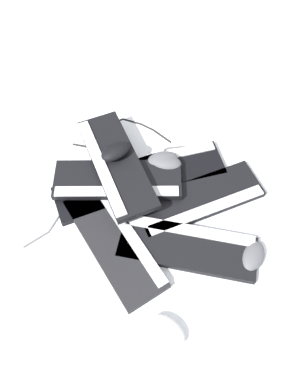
% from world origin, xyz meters
% --- Properties ---
extents(ground_plane, '(3.20, 3.20, 0.00)m').
position_xyz_m(ground_plane, '(0.00, 0.00, 0.00)').
color(ground_plane, silver).
extents(keyboard_0, '(0.43, 0.40, 0.03)m').
position_xyz_m(keyboard_0, '(0.28, -0.02, 0.01)').
color(keyboard_0, black).
rests_on(keyboard_0, ground).
extents(keyboard_1, '(0.27, 0.46, 0.03)m').
position_xyz_m(keyboard_1, '(0.17, 0.13, 0.01)').
color(keyboard_1, black).
rests_on(keyboard_1, ground).
extents(keyboard_2, '(0.31, 0.46, 0.03)m').
position_xyz_m(keyboard_2, '(0.00, 0.11, 0.01)').
color(keyboard_2, black).
rests_on(keyboard_2, ground).
extents(keyboard_3, '(0.27, 0.46, 0.03)m').
position_xyz_m(keyboard_3, '(-0.05, -0.06, 0.01)').
color(keyboard_3, black).
rests_on(keyboard_3, ground).
extents(keyboard_4, '(0.45, 0.19, 0.03)m').
position_xyz_m(keyboard_4, '(0.12, -0.19, 0.01)').
color(keyboard_4, black).
rests_on(keyboard_4, ground).
extents(keyboard_5, '(0.39, 0.44, 0.03)m').
position_xyz_m(keyboard_5, '(-0.05, -0.05, 0.04)').
color(keyboard_5, black).
rests_on(keyboard_5, keyboard_3).
extents(keyboard_6, '(0.46, 0.26, 0.03)m').
position_xyz_m(keyboard_6, '(-0.09, -0.03, 0.07)').
color(keyboard_6, black).
rests_on(keyboard_6, keyboard_5).
extents(mouse_0, '(0.07, 0.11, 0.04)m').
position_xyz_m(mouse_0, '(-0.11, -0.01, 0.11)').
color(mouse_0, black).
rests_on(mouse_0, keyboard_6).
extents(mouse_1, '(0.11, 0.13, 0.04)m').
position_xyz_m(mouse_1, '(-0.02, 0.12, 0.05)').
color(mouse_1, '#4C4C51').
rests_on(mouse_1, keyboard_2).
extents(mouse_2, '(0.11, 0.13, 0.04)m').
position_xyz_m(mouse_2, '(0.43, 0.12, 0.02)').
color(mouse_2, '#4C4C51').
rests_on(mouse_2, ground).
extents(mouse_3, '(0.12, 0.09, 0.04)m').
position_xyz_m(mouse_3, '(0.44, -0.23, 0.02)').
color(mouse_3, '#B7B7BC').
rests_on(mouse_3, ground).
extents(mouse_4, '(0.13, 0.12, 0.04)m').
position_xyz_m(mouse_4, '(-0.00, 0.12, 0.05)').
color(mouse_4, '#4C4C51').
rests_on(mouse_4, keyboard_2).
extents(cable_0, '(0.23, 0.31, 0.01)m').
position_xyz_m(cable_0, '(-0.25, 0.10, 0.00)').
color(cable_0, black).
rests_on(cable_0, ground).
extents(cable_1, '(0.18, 0.72, 0.01)m').
position_xyz_m(cable_1, '(-0.07, -0.05, 0.00)').
color(cable_1, '#59595B').
rests_on(cable_1, ground).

